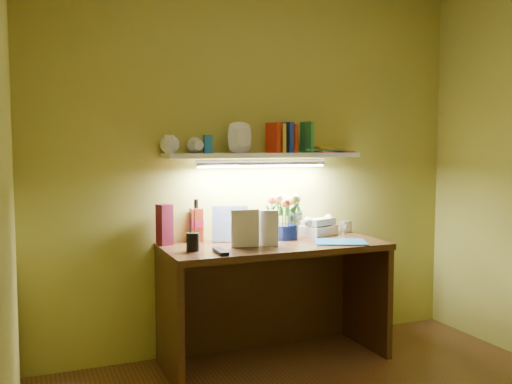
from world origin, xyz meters
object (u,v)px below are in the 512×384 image
desk_clock (346,227)px  whisky_bottle (196,220)px  flower_bouquet (284,214)px  desk (275,302)px  telephone (318,226)px

desk_clock → whisky_bottle: whisky_bottle is taller
flower_bouquet → whisky_bottle: bearing=168.8°
desk_clock → whisky_bottle: size_ratio=0.30×
desk → whisky_bottle: (-0.43, 0.25, 0.51)m
desk → whisky_bottle: size_ratio=5.14×
flower_bouquet → desk_clock: flower_bouquet is taller
telephone → desk_clock: (0.24, 0.04, -0.03)m
desk_clock → telephone: bearing=171.8°
telephone → flower_bouquet: bearing=166.1°
flower_bouquet → desk_clock: size_ratio=4.02×
flower_bouquet → whisky_bottle: size_ratio=1.21×
telephone → whisky_bottle: 0.85m
flower_bouquet → whisky_bottle: 0.58m
desk → whisky_bottle: bearing=149.7°
telephone → desk: bearing=-177.7°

